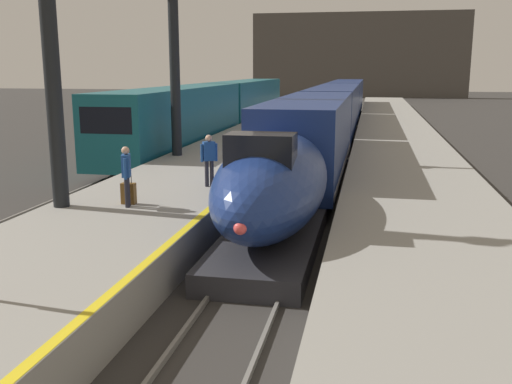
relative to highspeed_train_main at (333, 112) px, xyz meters
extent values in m
cube|color=gray|center=(-4.05, -14.87, -1.42)|extent=(4.80, 110.00, 1.05)
cube|color=gray|center=(4.05, -14.87, -1.42)|extent=(4.80, 110.00, 1.05)
cube|color=yellow|center=(-1.77, -14.87, -0.90)|extent=(0.20, 107.80, 0.01)
cube|color=slate|center=(-0.75, -12.12, -1.89)|extent=(0.08, 110.00, 0.12)
cube|color=slate|center=(0.75, -12.12, -1.89)|extent=(0.08, 110.00, 0.12)
cube|color=slate|center=(-8.85, -12.12, -1.89)|extent=(0.08, 110.00, 0.12)
cube|color=slate|center=(-7.35, -12.12, -1.89)|extent=(0.08, 110.00, 0.12)
ellipsoid|color=navy|center=(0.00, -24.10, -0.12)|extent=(2.78, 8.33, 2.56)
cube|color=#28282D|center=(0.00, -24.52, -1.67)|extent=(2.46, 7.08, 0.55)
cube|color=black|center=(0.00, -25.97, 0.95)|extent=(1.59, 1.00, 0.90)
sphere|color=#F24C4C|center=(0.00, -28.19, -0.27)|extent=(0.28, 0.28, 0.28)
cube|color=navy|center=(0.00, -14.60, 0.13)|extent=(2.90, 14.00, 3.05)
cube|color=black|center=(-1.42, -14.60, 0.68)|extent=(0.04, 11.90, 0.80)
cube|color=black|center=(1.42, -14.60, 0.68)|extent=(0.04, 11.90, 0.80)
cube|color=silver|center=(0.00, -14.60, -1.15)|extent=(2.92, 13.30, 0.24)
cube|color=black|center=(0.00, -19.08, -1.67)|extent=(2.03, 2.20, 0.56)
cube|color=black|center=(0.00, -10.12, -1.67)|extent=(2.03, 2.20, 0.56)
cube|color=navy|center=(0.00, 2.00, 0.13)|extent=(2.90, 18.00, 3.05)
cube|color=black|center=(-1.42, 2.00, 0.68)|extent=(0.04, 15.84, 0.80)
cube|color=black|center=(1.42, 2.00, 0.68)|extent=(0.04, 15.84, 0.80)
cube|color=black|center=(0.00, -4.12, -1.67)|extent=(2.03, 2.20, 0.56)
cube|color=black|center=(0.00, 8.12, -1.67)|extent=(2.03, 2.20, 0.56)
cube|color=navy|center=(0.00, 20.60, 0.13)|extent=(2.90, 18.00, 3.05)
cube|color=black|center=(-1.42, 20.60, 0.68)|extent=(0.04, 15.84, 0.80)
cube|color=black|center=(1.42, 20.60, 0.68)|extent=(0.04, 15.84, 0.80)
cube|color=black|center=(0.00, 14.48, -1.67)|extent=(2.03, 2.20, 0.56)
cube|color=black|center=(0.00, 26.72, -1.67)|extent=(2.03, 2.20, 0.56)
cube|color=#145660|center=(-8.10, -8.22, 0.20)|extent=(2.85, 18.00, 3.30)
cube|color=black|center=(-8.10, -17.18, 0.80)|extent=(2.28, 0.08, 1.10)
cube|color=black|center=(-9.49, -8.22, 0.70)|extent=(0.04, 15.30, 0.90)
cube|color=black|center=(-6.71, -8.22, 0.70)|extent=(0.04, 15.30, 0.90)
cube|color=black|center=(-8.10, -13.98, -1.69)|extent=(2.00, 2.00, 0.52)
cube|color=black|center=(-8.10, -2.46, -1.69)|extent=(2.00, 2.00, 0.52)
cube|color=#145660|center=(-8.10, 10.38, 0.20)|extent=(2.85, 18.00, 3.30)
cylinder|color=black|center=(-5.90, -24.77, 3.79)|extent=(0.44, 0.44, 9.39)
cylinder|color=black|center=(-5.90, -14.85, 3.52)|extent=(0.44, 0.44, 8.84)
cylinder|color=#23232D|center=(-4.04, -24.53, -0.47)|extent=(0.13, 0.13, 0.85)
cylinder|color=#23232D|center=(-4.09, -24.37, -0.47)|extent=(0.13, 0.13, 0.85)
cube|color=#1E478C|center=(-4.06, -24.45, 0.26)|extent=(0.32, 0.43, 0.62)
cylinder|color=#1E478C|center=(-3.99, -24.68, 0.21)|extent=(0.09, 0.09, 0.58)
cylinder|color=#1E478C|center=(-4.13, -24.22, 0.21)|extent=(0.09, 0.09, 0.58)
sphere|color=tan|center=(-4.06, -24.45, 0.68)|extent=(0.22, 0.22, 0.22)
cylinder|color=#23232D|center=(-2.53, -21.21, -0.47)|extent=(0.13, 0.13, 0.85)
cylinder|color=#23232D|center=(-2.68, -21.30, -0.47)|extent=(0.13, 0.13, 0.85)
cube|color=#1E478C|center=(-2.61, -21.25, 0.26)|extent=(0.44, 0.39, 0.62)
cylinder|color=#1E478C|center=(-2.40, -21.12, 0.21)|extent=(0.09, 0.09, 0.58)
cylinder|color=#1E478C|center=(-2.81, -21.39, 0.21)|extent=(0.09, 0.09, 0.58)
sphere|color=tan|center=(-2.61, -21.25, 0.68)|extent=(0.22, 0.22, 0.22)
cube|color=brown|center=(-4.18, -24.11, -0.60)|extent=(0.40, 0.22, 0.60)
cylinder|color=#262628|center=(-4.28, -24.11, -0.12)|extent=(0.02, 0.02, 0.36)
cylinder|color=#262628|center=(-4.08, -24.11, -0.12)|extent=(0.02, 0.02, 0.36)
cube|color=#262628|center=(-4.18, -24.11, 0.07)|extent=(0.22, 0.03, 0.02)
cube|color=#4C4742|center=(0.00, 62.38, 5.05)|extent=(36.00, 2.00, 14.00)
camera|label=1|loc=(2.49, -39.10, 2.88)|focal=40.51mm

